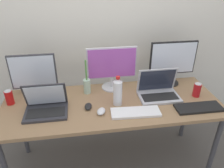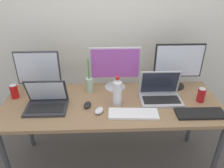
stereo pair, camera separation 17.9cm
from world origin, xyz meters
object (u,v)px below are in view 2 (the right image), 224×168
object	(u,v)px
laptop_secondary	(160,93)
keyboard_aux	(133,114)
monitor_right	(178,64)
soda_can_by_laptop	(14,91)
water_bottle	(117,92)
bamboo_vase	(89,84)
monitor_left	(38,71)
mouse_by_laptop	(87,105)
keyboard_main	(200,114)
soda_can_near_keyboard	(201,95)
work_desk	(112,108)
monitor_center	(115,67)
mouse_by_keyboard	(99,110)
laptop_silver	(46,102)

from	to	relation	value
laptop_secondary	keyboard_aux	world-z (taller)	laptop_secondary
monitor_right	soda_can_by_laptop	xyz separation A→B (m)	(-1.48, -0.14, -0.18)
water_bottle	bamboo_vase	xyz separation A→B (m)	(-0.24, 0.23, -0.04)
monitor_left	mouse_by_laptop	world-z (taller)	monitor_left
keyboard_main	monitor_left	bearing A→B (deg)	163.09
laptop_secondary	soda_can_near_keyboard	xyz separation A→B (m)	(0.34, -0.05, 0.00)
soda_can_by_laptop	work_desk	bearing A→B (deg)	-7.40
monitor_center	mouse_by_laptop	distance (m)	0.45
bamboo_vase	mouse_by_keyboard	bearing A→B (deg)	-74.69
laptop_secondary	mouse_by_keyboard	xyz separation A→B (m)	(-0.53, -0.18, -0.04)
monitor_center	monitor_right	xyz separation A→B (m)	(0.58, 0.00, 0.02)
laptop_secondary	monitor_left	bearing A→B (deg)	170.57
soda_can_near_keyboard	bamboo_vase	distance (m)	0.99
laptop_secondary	keyboard_main	bearing A→B (deg)	-42.51
work_desk	water_bottle	xyz separation A→B (m)	(0.04, -0.03, 0.18)
mouse_by_laptop	monitor_center	bearing A→B (deg)	60.04
monitor_right	soda_can_near_keyboard	world-z (taller)	monitor_right
monitor_center	soda_can_near_keyboard	distance (m)	0.79
keyboard_main	mouse_by_laptop	bearing A→B (deg)	171.21
laptop_secondary	bamboo_vase	size ratio (longest dim) A/B	1.10
laptop_silver	mouse_by_laptop	size ratio (longest dim) A/B	3.42
monitor_center	laptop_silver	world-z (taller)	monitor_center
laptop_silver	keyboard_aux	distance (m)	0.72
mouse_by_laptop	water_bottle	xyz separation A→B (m)	(0.25, 0.02, 0.11)
mouse_by_keyboard	water_bottle	bearing A→B (deg)	58.29
monitor_right	mouse_by_laptop	size ratio (longest dim) A/B	4.58
work_desk	keyboard_main	distance (m)	0.72
laptop_silver	mouse_by_keyboard	xyz separation A→B (m)	(0.43, -0.09, -0.04)
mouse_by_laptop	soda_can_near_keyboard	bearing A→B (deg)	11.06
monitor_center	monitor_right	world-z (taller)	monitor_right
mouse_by_keyboard	monitor_center	bearing A→B (deg)	92.37
keyboard_main	soda_can_by_laptop	size ratio (longest dim) A/B	3.06
laptop_silver	monitor_left	bearing A→B (deg)	112.16
monitor_center	laptop_secondary	distance (m)	0.47
mouse_by_keyboard	keyboard_aux	bearing A→B (deg)	13.30
work_desk	laptop_secondary	size ratio (longest dim) A/B	5.26
monitor_left	laptop_silver	world-z (taller)	monitor_left
monitor_left	laptop_silver	xyz separation A→B (m)	(0.11, -0.27, -0.15)
monitor_left	keyboard_aux	world-z (taller)	monitor_left
monitor_right	mouse_by_keyboard	bearing A→B (deg)	-151.47
monitor_center	soda_can_by_laptop	bearing A→B (deg)	-170.92
monitor_center	bamboo_vase	size ratio (longest dim) A/B	1.41
work_desk	monitor_left	bearing A→B (deg)	161.30
laptop_silver	soda_can_near_keyboard	distance (m)	1.31
soda_can_near_keyboard	soda_can_by_laptop	distance (m)	1.63
monitor_left	laptop_secondary	size ratio (longest dim) A/B	1.10
work_desk	monitor_right	xyz separation A→B (m)	(0.62, 0.26, 0.30)
keyboard_aux	laptop_secondary	bearing A→B (deg)	44.11
keyboard_aux	laptop_silver	bearing A→B (deg)	172.26
keyboard_aux	bamboo_vase	size ratio (longest dim) A/B	1.21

